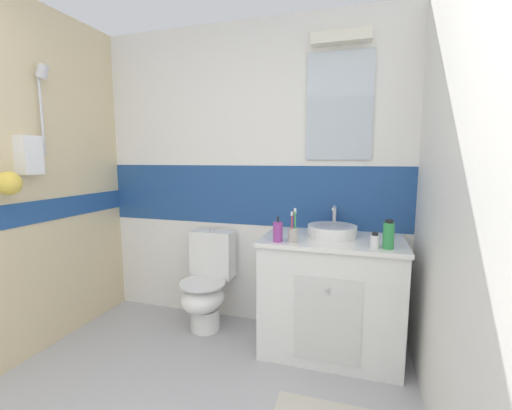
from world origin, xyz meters
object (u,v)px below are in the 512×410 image
object	(u,v)px
toilet	(207,284)
mouthwash_bottle	(389,235)
lotion_bottle_short	(375,241)
sink_basin	(332,230)
toothbrush_cup	(293,233)
soap_dispenser	(278,232)

from	to	relation	value
toilet	mouthwash_bottle	bearing A→B (deg)	-10.29
lotion_bottle_short	sink_basin	bearing A→B (deg)	139.16
sink_basin	mouthwash_bottle	xyz separation A→B (m)	(0.36, -0.24, 0.04)
sink_basin	mouthwash_bottle	bearing A→B (deg)	-33.17
toothbrush_cup	sink_basin	bearing A→B (deg)	45.03
toilet	sink_basin	bearing A→B (deg)	-0.72
toilet	toothbrush_cup	xyz separation A→B (m)	(0.76, -0.25, 0.54)
toilet	soap_dispenser	bearing A→B (deg)	-22.29
lotion_bottle_short	mouthwash_bottle	xyz separation A→B (m)	(0.08, 0.01, 0.04)
lotion_bottle_short	soap_dispenser	bearing A→B (deg)	-178.35
sink_basin	lotion_bottle_short	distance (m)	0.37
sink_basin	toilet	world-z (taller)	sink_basin
toothbrush_cup	mouthwash_bottle	xyz separation A→B (m)	(0.60, 0.00, 0.03)
mouthwash_bottle	lotion_bottle_short	bearing A→B (deg)	-175.11
toilet	toothbrush_cup	distance (m)	0.97
toilet	mouthwash_bottle	distance (m)	1.50
mouthwash_bottle	toothbrush_cup	bearing A→B (deg)	-179.60
toothbrush_cup	soap_dispenser	xyz separation A→B (m)	(-0.10, -0.02, 0.01)
toilet	soap_dispenser	xyz separation A→B (m)	(0.66, -0.27, 0.54)
toilet	mouthwash_bottle	size ratio (longest dim) A/B	4.42
soap_dispenser	lotion_bottle_short	world-z (taller)	soap_dispenser
toothbrush_cup	lotion_bottle_short	size ratio (longest dim) A/B	2.27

